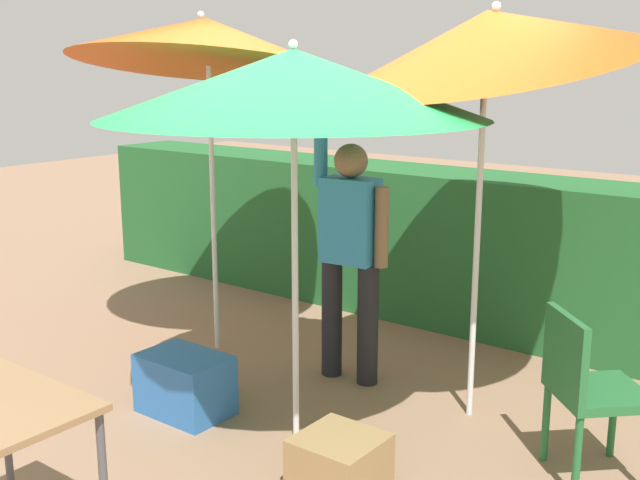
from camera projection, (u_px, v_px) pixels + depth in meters
name	position (u px, v px, depth m)	size (l,w,h in m)	color
ground_plane	(289.00, 433.00, 4.56)	(24.00, 24.00, 0.00)	#937056
hedge_row	(478.00, 252.00, 6.27)	(8.00, 0.70, 1.24)	#23602D
umbrella_rainbow	(491.00, 39.00, 4.28)	(1.78, 1.76, 2.63)	silver
umbrella_orange	(293.00, 84.00, 4.08)	(2.07, 2.07, 2.22)	silver
umbrella_yellow	(205.00, 42.00, 5.42)	(1.89, 1.90, 2.58)	silver
person_vendor	(350.00, 245.00, 5.14)	(0.56, 0.25, 1.88)	black
chair_plastic	(587.00, 385.00, 3.97)	(0.62, 0.62, 0.89)	#236633
cooler_box	(185.00, 384.00, 4.78)	(0.54, 0.37, 0.37)	#2D6BB7
crate_cardboard	(339.00, 465.00, 3.90)	(0.40, 0.40, 0.30)	#9E7A4C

